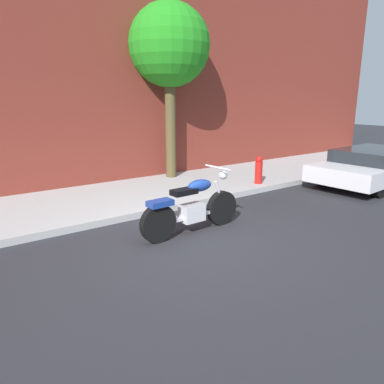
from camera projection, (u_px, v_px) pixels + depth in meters
ground_plane at (196, 240)px, 6.40m from camera, size 60.00×60.00×0.00m
sidewalk at (120, 198)px, 8.83m from camera, size 25.42×3.02×0.14m
building_facade at (84, 53)px, 9.33m from camera, size 25.42×0.50×7.10m
motorcycle at (192, 208)px, 6.63m from camera, size 2.16×0.70×1.17m
parked_car_white at (375, 165)px, 10.44m from camera, size 4.58×2.09×1.03m
street_tree at (169, 47)px, 9.96m from camera, size 2.27×2.27×4.98m
fire_hydrant at (259, 172)px, 9.93m from camera, size 0.20×0.20×0.91m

